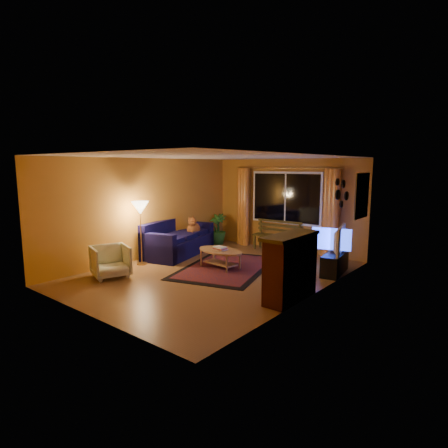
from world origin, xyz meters
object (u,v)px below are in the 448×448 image
Objects in this scene: tv_console at (335,263)px; bench at (277,243)px; armchair at (110,260)px; sofa at (179,237)px; coffee_table at (220,259)px; floor_lamp at (141,233)px.

bench is at bearing 143.45° from tv_console.
bench is 1.83× the size of armchair.
sofa is 2.37m from armchair.
coffee_table is at bearing -27.78° from sofa.
floor_lamp is at bearing -120.67° from bench.
sofa is at bearing 92.28° from floor_lamp.
armchair is (-1.40, -4.33, 0.17)m from bench.
sofa reaches higher than bench.
coffee_table is at bearing -94.33° from bench.
coffee_table is (1.34, 1.97, -0.15)m from armchair.
coffee_table reaches higher than bench.
coffee_table is at bearing 28.63° from floor_lamp.
coffee_table is 2.52m from tv_console.
bench is 1.26× the size of tv_console.
coffee_table is (-0.06, -2.36, 0.01)m from bench.
bench is at bearing 88.55° from coffee_table.
sofa is at bearing -134.55° from bench.
floor_lamp is 1.39× the size of tv_console.
coffee_table is (1.66, 0.91, -0.53)m from floor_lamp.
floor_lamp reaches higher than tv_console.
sofa reaches higher than armchair.
bench is 2.40m from tv_console.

